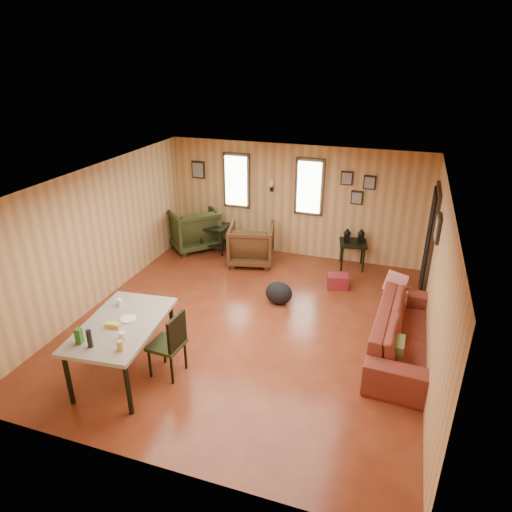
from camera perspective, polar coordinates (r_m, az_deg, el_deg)
The scene contains 11 objects.
room at distance 7.24m, azimuth 0.96°, elevation 0.56°, with size 5.54×6.04×2.44m.
sofa at distance 7.04m, azimuth 18.59°, elevation -8.41°, with size 2.38×0.69×0.93m, color maroon.
recliner_brown at distance 9.52m, azimuth -0.59°, elevation 1.74°, with size 0.91×0.85×0.93m, color #462A15.
recliner_green at distance 10.35m, azimuth -7.87°, elevation 3.67°, with size 0.99×0.93×1.02m, color #2C3418.
end_table at distance 10.14m, azimuth -5.13°, elevation 2.81°, with size 0.59×0.54×0.75m.
side_table at distance 9.48m, azimuth 12.09°, elevation 1.86°, with size 0.63×0.63×0.86m.
cooler at distance 8.76m, azimuth 10.17°, elevation -3.15°, with size 0.44×0.36×0.27m.
backpack at distance 8.09m, azimuth 2.87°, elevation -4.64°, with size 0.57×0.50×0.41m.
sofa_pillows at distance 7.20m, azimuth 16.59°, elevation -6.90°, with size 0.45×1.91×0.40m.
dining_table at distance 6.39m, azimuth -16.53°, elevation -8.69°, with size 1.12×1.70×1.06m.
dining_chair at distance 6.36m, azimuth -10.62°, elevation -10.46°, with size 0.46×0.46×0.96m.
Camera 1 is at (2.15, -6.04, 4.12)m, focal length 32.00 mm.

